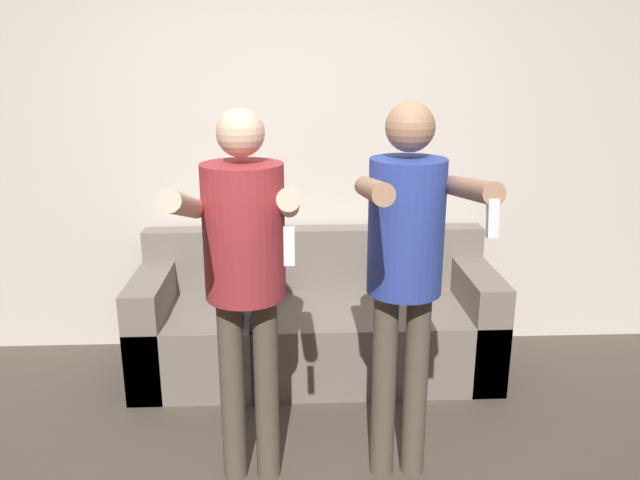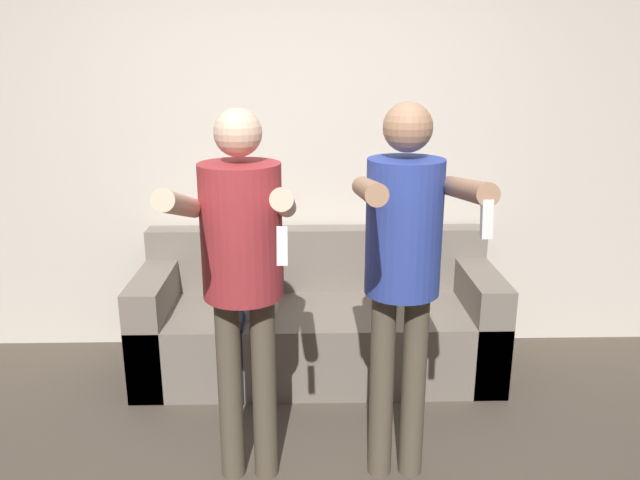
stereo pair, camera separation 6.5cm
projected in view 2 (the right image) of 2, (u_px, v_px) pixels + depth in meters
wall_back at (291, 144)px, 3.95m from camera, size 6.40×0.06×2.70m
couch at (318, 324)px, 3.85m from camera, size 2.15×0.78×0.84m
person_standing_left at (242, 258)px, 2.62m from camera, size 0.46×0.75×1.69m
person_standing_right at (404, 255)px, 2.63m from camera, size 0.44×0.74×1.71m
person_seated at (249, 281)px, 3.61m from camera, size 0.33×0.54×1.15m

